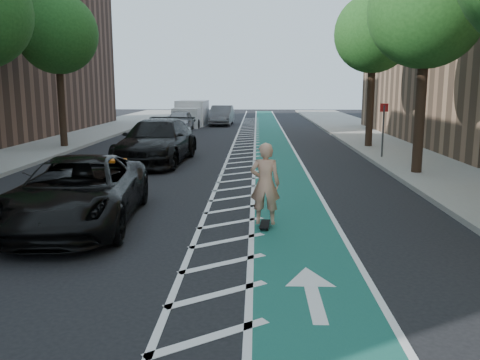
{
  "coord_description": "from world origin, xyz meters",
  "views": [
    {
      "loc": [
        2.1,
        -10.29,
        3.24
      ],
      "look_at": [
        1.72,
        1.16,
        1.1
      ],
      "focal_mm": 38.0,
      "sensor_mm": 36.0,
      "label": 1
    }
  ],
  "objects_px": {
    "barrel_a": "(118,176)",
    "suv_far": "(157,141)",
    "skateboarder": "(265,184)",
    "suv_near": "(78,192)"
  },
  "relations": [
    {
      "from": "suv_far",
      "to": "barrel_a",
      "type": "xyz_separation_m",
      "value": [
        -0.09,
        -5.83,
        -0.45
      ]
    },
    {
      "from": "barrel_a",
      "to": "suv_far",
      "type": "bearing_deg",
      "value": 89.13
    },
    {
      "from": "suv_near",
      "to": "skateboarder",
      "type": "bearing_deg",
      "value": -6.11
    },
    {
      "from": "suv_far",
      "to": "barrel_a",
      "type": "distance_m",
      "value": 5.85
    },
    {
      "from": "skateboarder",
      "to": "suv_far",
      "type": "height_order",
      "value": "skateboarder"
    },
    {
      "from": "suv_far",
      "to": "barrel_a",
      "type": "height_order",
      "value": "suv_far"
    },
    {
      "from": "suv_near",
      "to": "barrel_a",
      "type": "height_order",
      "value": "suv_near"
    },
    {
      "from": "skateboarder",
      "to": "suv_near",
      "type": "bearing_deg",
      "value": 3.11
    },
    {
      "from": "suv_near",
      "to": "barrel_a",
      "type": "relative_size",
      "value": 5.79
    },
    {
      "from": "skateboarder",
      "to": "barrel_a",
      "type": "bearing_deg",
      "value": -37.55
    }
  ]
}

